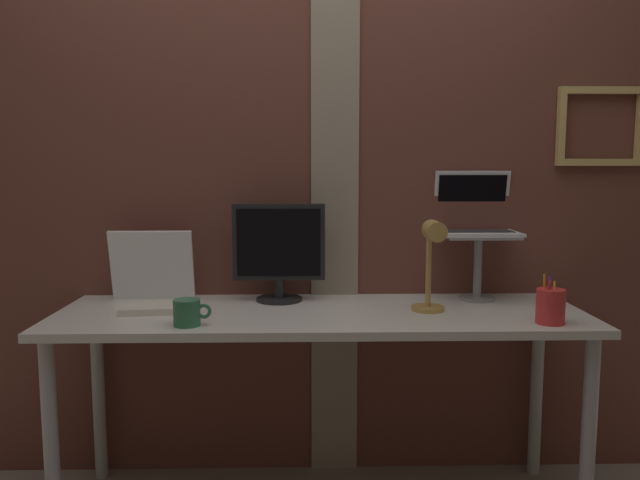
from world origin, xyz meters
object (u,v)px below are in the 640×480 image
object	(u,v)px
monitor	(279,248)
pen_cup	(550,306)
coffee_mug	(187,312)
laptop	(475,215)
desk_lamp	(432,256)
whiteboard_panel	(152,265)

from	to	relation	value
monitor	pen_cup	xyz separation A→B (m)	(0.93, -0.38, -0.15)
pen_cup	coffee_mug	xyz separation A→B (m)	(-1.22, -0.00, -0.02)
laptop	pen_cup	size ratio (longest dim) A/B	1.82
laptop	pen_cup	world-z (taller)	laptop
laptop	desk_lamp	world-z (taller)	laptop
monitor	desk_lamp	xyz separation A→B (m)	(0.55, -0.23, -0.00)
desk_lamp	pen_cup	size ratio (longest dim) A/B	2.02
desk_lamp	coffee_mug	distance (m)	0.87
monitor	laptop	xyz separation A→B (m)	(0.78, 0.07, 0.12)
whiteboard_panel	pen_cup	world-z (taller)	whiteboard_panel
coffee_mug	laptop	bearing A→B (deg)	22.68
monitor	laptop	world-z (taller)	laptop
monitor	coffee_mug	distance (m)	0.50
monitor	desk_lamp	bearing A→B (deg)	-22.84
laptop	whiteboard_panel	world-z (taller)	laptop
whiteboard_panel	desk_lamp	size ratio (longest dim) A/B	0.96
whiteboard_panel	monitor	bearing A→B (deg)	-3.24
pen_cup	coffee_mug	size ratio (longest dim) A/B	1.33
monitor	whiteboard_panel	size ratio (longest dim) A/B	1.18
desk_lamp	coffee_mug	world-z (taller)	desk_lamp
laptop	desk_lamp	bearing A→B (deg)	-127.38
laptop	whiteboard_panel	size ratio (longest dim) A/B	0.95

